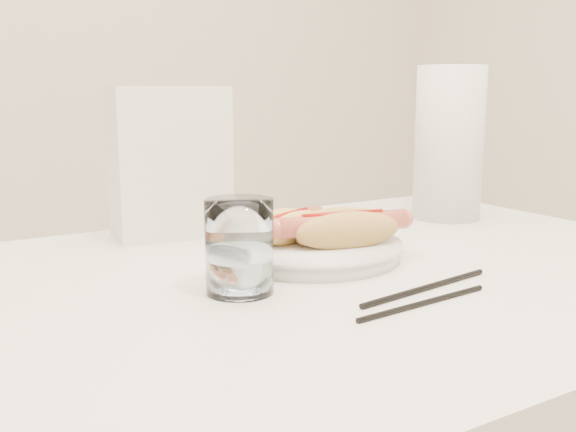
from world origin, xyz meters
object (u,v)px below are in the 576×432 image
table (310,315)px  hotdog_right (343,229)px  hotdog_left (286,227)px  napkin_box (170,162)px  paper_towel_roll (449,143)px  plate (310,251)px  water_glass (239,246)px

table → hotdog_right: size_ratio=6.13×
table → hotdog_left: 0.14m
napkin_box → hotdog_left: bearing=-61.3°
table → napkin_box: bearing=103.8°
hotdog_right → paper_towel_roll: 0.39m
plate → water_glass: 0.19m
napkin_box → paper_towel_roll: bearing=-8.9°
plate → table: bearing=-123.7°
table → water_glass: bearing=-166.5°
table → plate: plate is taller
hotdog_left → paper_towel_roll: bearing=-12.3°
plate → water_glass: (-0.16, -0.09, 0.05)m
hotdog_right → water_glass: 0.20m
water_glass → paper_towel_roll: (0.54, 0.21, 0.08)m
plate → hotdog_left: size_ratio=1.54×
hotdog_right → paper_towel_roll: (0.35, 0.15, 0.09)m
water_glass → paper_towel_roll: paper_towel_roll is taller
hotdog_left → plate: bearing=-74.8°
paper_towel_roll → water_glass: bearing=-159.2°
table → napkin_box: (-0.07, 0.30, 0.18)m
table → hotdog_left: bearing=79.1°
water_glass → napkin_box: 0.34m
paper_towel_roll → hotdog_right: bearing=-156.5°
paper_towel_roll → hotdog_left: bearing=-167.8°
table → plate: 0.10m
plate → napkin_box: bearing=115.5°
table → water_glass: size_ratio=10.65×
table → water_glass: water_glass is taller
hotdog_right → napkin_box: (-0.14, 0.28, 0.08)m
hotdog_right → water_glass: bearing=-153.3°
hotdog_right → paper_towel_roll: paper_towel_roll is taller
water_glass → napkin_box: napkin_box is taller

